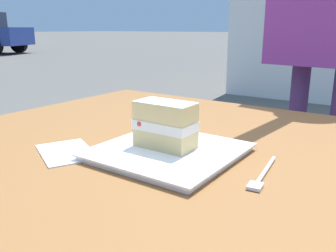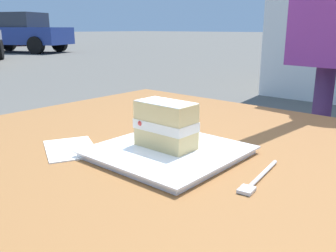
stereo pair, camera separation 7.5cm
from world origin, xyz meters
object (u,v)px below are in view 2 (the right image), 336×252
(dessert_fork, at_px, (258,178))
(paper_napkin, at_px, (71,149))
(patio_table, at_px, (203,182))
(cake_slice, at_px, (166,125))
(dessert_plate, at_px, (168,152))
(parked_car_extra, at_px, (2,30))
(parked_car_far, at_px, (19,32))

(dessert_fork, relative_size, paper_napkin, 0.91)
(patio_table, relative_size, cake_slice, 10.36)
(cake_slice, bearing_deg, dessert_fork, 0.77)
(dessert_plate, xyz_separation_m, paper_napkin, (-0.19, -0.11, -0.01))
(cake_slice, height_order, parked_car_extra, parked_car_extra)
(dessert_plate, bearing_deg, paper_napkin, -149.57)
(dessert_fork, height_order, parked_car_far, parked_car_far)
(parked_car_far, bearing_deg, patio_table, -25.69)
(cake_slice, bearing_deg, parked_car_far, 153.95)
(dessert_fork, bearing_deg, patio_table, 154.53)
(paper_napkin, bearing_deg, parked_car_extra, 155.35)
(patio_table, relative_size, parked_car_extra, 0.29)
(dessert_fork, distance_m, paper_napkin, 0.42)
(paper_napkin, distance_m, parked_car_extra, 21.11)
(dessert_plate, distance_m, parked_car_extra, 21.24)
(patio_table, xyz_separation_m, parked_car_far, (-13.74, 6.61, 0.20))
(patio_table, bearing_deg, cake_slice, -114.72)
(dessert_plate, xyz_separation_m, dessert_fork, (0.21, 0.01, -0.00))
(dessert_fork, bearing_deg, parked_car_extra, 156.10)
(cake_slice, bearing_deg, paper_napkin, -146.92)
(patio_table, height_order, dessert_plate, dessert_plate)
(patio_table, relative_size, dessert_plate, 4.69)
(dessert_plate, height_order, dessert_fork, dessert_plate)
(parked_car_far, bearing_deg, paper_napkin, -26.76)
(cake_slice, distance_m, parked_car_far, 15.25)
(patio_table, distance_m, paper_napkin, 0.32)
(patio_table, bearing_deg, parked_car_far, 154.31)
(dessert_fork, bearing_deg, cake_slice, -179.23)
(parked_car_extra, bearing_deg, dessert_plate, -24.15)
(patio_table, distance_m, dessert_plate, 0.14)
(dessert_fork, distance_m, parked_car_far, 15.44)
(patio_table, height_order, parked_car_extra, parked_car_extra)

